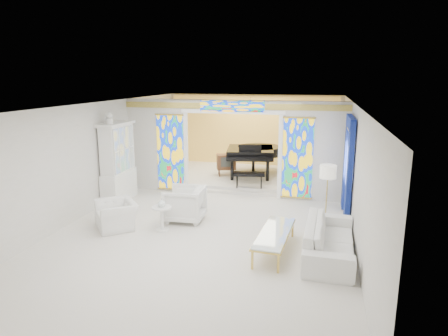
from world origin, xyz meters
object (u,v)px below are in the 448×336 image
(sofa, at_px, (330,239))
(grand_piano, at_px, (254,152))
(armchair_left, at_px, (116,215))
(armchair_right, at_px, (185,204))
(china_cabinet, at_px, (118,163))
(tv_console, at_px, (226,162))
(coffee_table, at_px, (275,234))

(sofa, bearing_deg, grand_piano, 25.50)
(armchair_left, bearing_deg, grand_piano, 115.13)
(armchair_right, distance_m, sofa, 3.87)
(armchair_right, bearing_deg, china_cabinet, -118.63)
(tv_console, bearing_deg, grand_piano, -0.02)
(tv_console, bearing_deg, armchair_left, -126.51)
(coffee_table, xyz_separation_m, tv_console, (-2.41, 5.73, 0.27))
(armchair_left, height_order, armchair_right, armchair_right)
(china_cabinet, relative_size, coffee_table, 1.32)
(armchair_right, distance_m, coffee_table, 2.86)
(china_cabinet, distance_m, armchair_right, 2.88)
(coffee_table, distance_m, tv_console, 6.23)
(china_cabinet, relative_size, armchair_left, 2.64)
(tv_console, bearing_deg, sofa, -77.50)
(china_cabinet, relative_size, grand_piano, 0.83)
(china_cabinet, height_order, grand_piano, china_cabinet)
(coffee_table, height_order, tv_console, tv_console)
(sofa, distance_m, grand_piano, 6.56)
(sofa, relative_size, grand_piano, 0.76)
(coffee_table, relative_size, tv_console, 2.64)
(armchair_left, distance_m, sofa, 5.16)
(armchair_left, distance_m, armchair_right, 1.74)
(armchair_left, distance_m, coffee_table, 4.03)
(china_cabinet, relative_size, armchair_right, 2.75)
(china_cabinet, bearing_deg, armchair_left, -64.02)
(coffee_table, bearing_deg, armchair_left, 173.04)
(tv_console, bearing_deg, armchair_right, -110.95)
(armchair_left, relative_size, sofa, 0.41)
(china_cabinet, height_order, armchair_right, china_cabinet)
(armchair_right, height_order, coffee_table, armchair_right)
(grand_piano, distance_m, tv_console, 1.09)
(coffee_table, bearing_deg, tv_console, 112.84)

